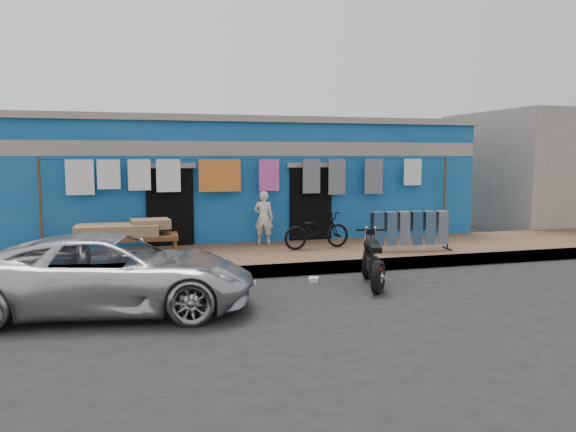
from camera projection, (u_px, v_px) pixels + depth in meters
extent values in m
plane|color=black|center=(320.00, 294.00, 9.71)|extent=(80.00, 80.00, 0.00)
cube|color=brown|center=(276.00, 257.00, 12.57)|extent=(28.00, 3.00, 0.25)
cube|color=gray|center=(294.00, 269.00, 11.18)|extent=(28.00, 0.10, 0.25)
cube|color=#105198|center=(241.00, 183.00, 16.23)|extent=(12.00, 5.00, 3.20)
cube|color=#9E9384|center=(260.00, 149.00, 13.80)|extent=(12.00, 0.14, 0.35)
cube|color=#9E9384|center=(240.00, 124.00, 16.05)|extent=(12.20, 5.20, 0.16)
cube|color=black|center=(170.00, 212.00, 13.28)|extent=(1.10, 0.10, 2.10)
cube|color=black|center=(310.00, 208.00, 14.24)|extent=(1.10, 0.10, 2.10)
cube|color=#9E9384|center=(557.00, 170.00, 19.20)|extent=(6.00, 5.00, 3.80)
cylinder|color=brown|center=(40.00, 205.00, 12.27)|extent=(0.06, 0.06, 2.10)
cylinder|color=brown|center=(444.00, 196.00, 15.00)|extent=(0.06, 0.06, 2.10)
cylinder|color=black|center=(262.00, 159.00, 13.53)|extent=(10.00, 0.01, 0.01)
cube|color=silver|center=(80.00, 177.00, 12.44)|extent=(0.60, 0.02, 0.79)
cube|color=silver|center=(109.00, 174.00, 12.60)|extent=(0.50, 0.02, 0.67)
cube|color=silver|center=(139.00, 175.00, 12.78)|extent=(0.50, 0.02, 0.71)
cube|color=silver|center=(168.00, 176.00, 12.96)|extent=(0.55, 0.02, 0.76)
cube|color=#CC4C26|center=(220.00, 175.00, 13.29)|extent=(1.00, 0.02, 0.77)
cube|color=#C84CA2|center=(269.00, 175.00, 13.61)|extent=(0.50, 0.02, 0.77)
cube|color=slate|center=(311.00, 176.00, 13.92)|extent=(0.45, 0.02, 0.85)
cube|color=slate|center=(337.00, 177.00, 14.10)|extent=(0.45, 0.02, 0.90)
cube|color=slate|center=(374.00, 176.00, 14.38)|extent=(0.50, 0.02, 0.89)
cube|color=silver|center=(413.00, 172.00, 14.67)|extent=(0.50, 0.02, 0.69)
imported|color=silver|center=(112.00, 272.00, 8.54)|extent=(4.67, 2.70, 1.24)
imported|color=beige|center=(264.00, 218.00, 13.50)|extent=(0.55, 0.46, 1.29)
imported|color=black|center=(317.00, 226.00, 12.89)|extent=(1.66, 0.76, 1.04)
cube|color=silver|center=(251.00, 283.00, 10.41)|extent=(0.20, 0.20, 0.07)
cube|color=silver|center=(372.00, 273.00, 11.27)|extent=(0.18, 0.20, 0.08)
cube|color=silver|center=(314.00, 280.00, 10.62)|extent=(0.25, 0.27, 0.09)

